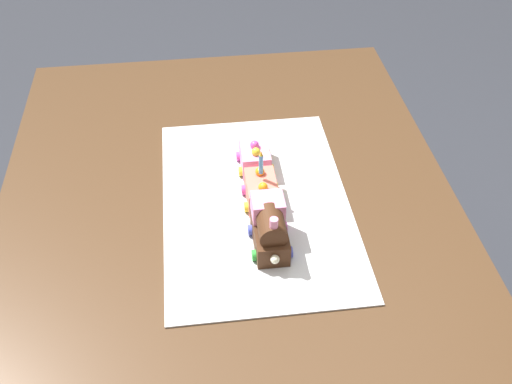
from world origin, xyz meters
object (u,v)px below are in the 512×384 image
at_px(cake_car_tanker_coral, 261,191).
at_px(birthday_candle, 261,162).
at_px(dining_table, 233,258).
at_px(cake_locomotive, 270,228).
at_px(cake_car_caboose_bubblegum, 255,157).

bearing_deg(cake_car_tanker_coral, birthday_candle, 0.00).
relative_size(dining_table, cake_locomotive, 10.00).
xyz_separation_m(cake_locomotive, birthday_candle, (0.14, 0.00, 0.05)).
bearing_deg(cake_car_caboose_bubblegum, cake_car_tanker_coral, 180.00).
height_order(cake_car_caboose_bubblegum, birthday_candle, birthday_candle).
distance_m(dining_table, birthday_candle, 0.23).
bearing_deg(cake_locomotive, cake_car_tanker_coral, 0.00).
bearing_deg(birthday_candle, cake_car_tanker_coral, 180.00).
relative_size(cake_car_tanker_coral, cake_car_caboose_bubblegum, 1.00).
distance_m(cake_locomotive, cake_car_tanker_coral, 0.13).
bearing_deg(cake_locomotive, dining_table, 45.87).
xyz_separation_m(dining_table, cake_locomotive, (-0.07, -0.07, 0.16)).
bearing_deg(dining_table, cake_locomotive, -134.13).
relative_size(dining_table, birthday_candle, 23.76).
distance_m(cake_locomotive, birthday_candle, 0.15).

